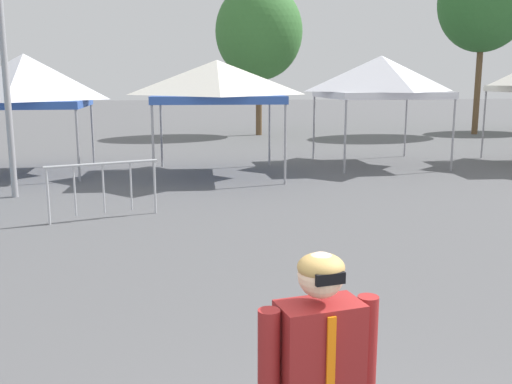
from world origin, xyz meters
TOP-DOWN VIEW (x-y plane):
  - canopy_tent_right_of_center at (-5.30, 14.47)m, footprint 3.28×3.28m
  - canopy_tent_far_left at (-0.14, 13.65)m, footprint 3.45×3.45m
  - canopy_tent_far_right at (4.85, 15.08)m, footprint 3.56×3.56m
  - tree_behind_tents_right at (2.34, 24.94)m, footprint 3.96×3.96m
  - tree_behind_tents_left at (12.60, 24.20)m, footprint 4.10×4.10m
  - crowd_barrier_mid_lot at (-2.53, 8.77)m, footprint 1.98×0.80m

SIDE VIEW (x-z plane):
  - crowd_barrier_mid_lot at x=-2.53m, z-range 0.22..1.29m
  - canopy_tent_far_left at x=-0.14m, z-range 0.99..4.08m
  - canopy_tent_right_of_center at x=-5.30m, z-range 0.92..4.18m
  - canopy_tent_far_right at x=4.85m, z-range 1.01..4.29m
  - tree_behind_tents_right at x=2.34m, z-range 1.25..8.12m
  - tree_behind_tents_left at x=12.60m, z-range 1.88..10.17m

